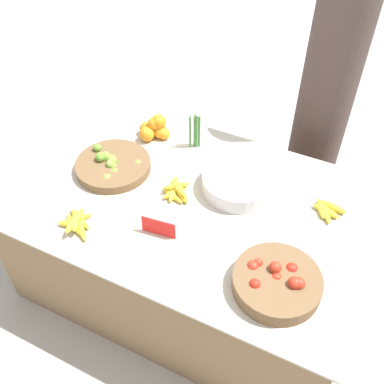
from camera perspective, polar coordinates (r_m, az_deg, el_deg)
The scene contains 12 objects.
ground_plane at distance 2.59m, azimuth -0.00°, elevation -10.83°, with size 12.00×12.00×0.00m, color #ADA599.
market_table at distance 2.34m, azimuth -0.00°, elevation -6.41°, with size 1.67×1.10×0.63m.
lime_bowl at distance 2.28m, azimuth -10.01°, elevation 3.35°, with size 0.37×0.37×0.09m.
tomato_basket at distance 1.80m, azimuth 10.69°, elevation -11.12°, with size 0.35×0.35×0.11m.
orange_pile at distance 2.45m, azimuth -4.77°, elevation 8.06°, with size 0.17×0.17×0.13m.
metal_bowl at distance 2.14m, azimuth 5.92°, elevation 1.23°, with size 0.35×0.35×0.08m.
price_sign at distance 1.93m, azimuth -4.28°, elevation -4.51°, with size 0.15×0.02×0.09m.
veg_bundle at distance 2.34m, azimuth 0.43°, elevation 7.68°, with size 0.05×0.04×0.19m.
banana_bunch_front_right at distance 2.04m, azimuth -14.48°, elevation -3.75°, with size 0.18×0.17×0.06m.
banana_bunch_middle_right at distance 2.13m, azimuth 16.75°, elevation -2.14°, with size 0.15×0.14×0.04m.
banana_bunch_front_left at distance 2.12m, azimuth -2.04°, elevation 0.22°, with size 0.17×0.17×0.06m.
vendor_person at distance 2.58m, azimuth 16.70°, elevation 11.72°, with size 0.29×0.29×1.73m.
Camera 1 is at (0.66, -1.32, 2.13)m, focal length 42.00 mm.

